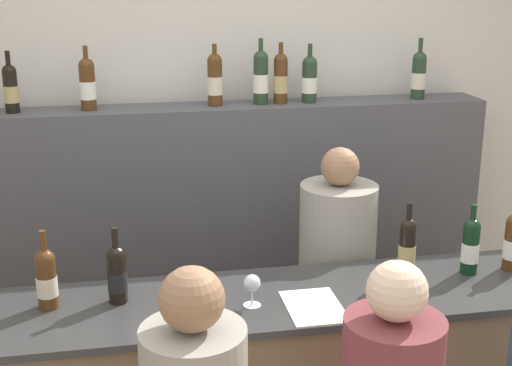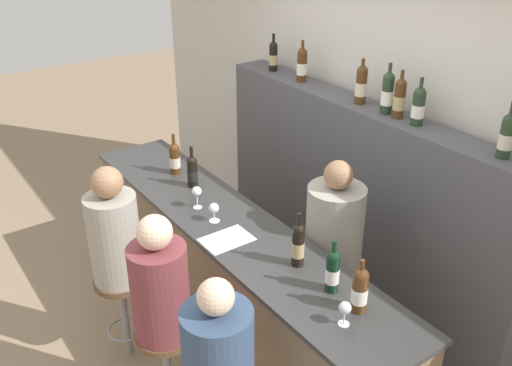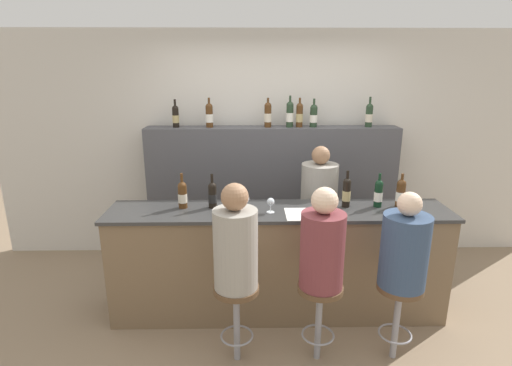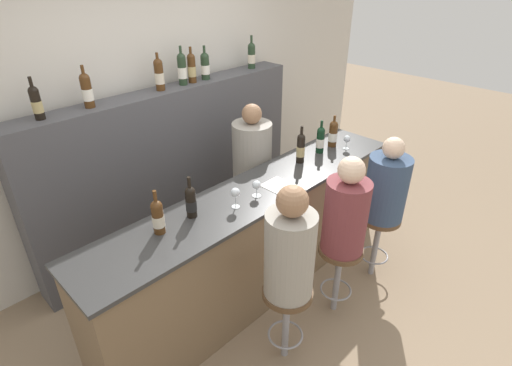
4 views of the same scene
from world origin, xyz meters
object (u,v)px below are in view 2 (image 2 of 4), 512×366
object	(u,v)px
guest_seated_middle	(160,286)
wine_bottle_counter_1	(192,171)
wine_bottle_counter_2	(298,244)
guest_seated_right	(218,354)
bar_stool_left	(122,296)
bartender	(331,273)
wine_bottle_backbar_1	(302,65)
wine_glass_2	(345,309)
wine_bottle_counter_0	(175,158)
bar_stool_middle	(166,351)
wine_bottle_backbar_3	(387,93)
wine_bottle_counter_3	(333,270)
wine_bottle_backbar_6	(507,136)
wine_bottle_backbar_0	(273,56)
wine_glass_0	(197,192)
guest_seated_left	(114,233)
wine_bottle_backbar_5	(418,106)
wine_bottle_counter_4	(360,290)
wine_bottle_backbar_4	(400,98)
wine_bottle_backbar_2	(361,84)
wine_glass_1	(214,209)

from	to	relation	value
guest_seated_middle	wine_bottle_counter_1	bearing A→B (deg)	140.61
wine_bottle_counter_2	guest_seated_right	size ratio (longest dim) A/B	0.45
bar_stool_left	bartender	world-z (taller)	bartender
wine_bottle_backbar_1	wine_glass_2	bearing A→B (deg)	-33.43
wine_bottle_backbar_1	wine_bottle_counter_1	bearing A→B (deg)	-84.11
wine_bottle_counter_0	wine_glass_2	bearing A→B (deg)	-3.84
wine_bottle_counter_1	bar_stool_middle	distance (m)	1.26
bar_stool_left	wine_bottle_counter_1	bearing A→B (deg)	107.62
wine_bottle_backbar_3	wine_bottle_counter_3	bearing A→B (deg)	-56.91
wine_bottle_backbar_6	wine_glass_2	xyz separation A→B (m)	(0.05, -1.19, -0.59)
wine_bottle_counter_3	bar_stool_left	distance (m)	1.55
wine_bottle_backbar_1	wine_bottle_backbar_0	bearing A→B (deg)	180.00
wine_bottle_backbar_3	wine_glass_0	bearing A→B (deg)	-112.00
wine_glass_0	bar_stool_middle	bearing A→B (deg)	-45.27
guest_seated_left	wine_bottle_backbar_5	bearing A→B (deg)	65.25
wine_bottle_counter_2	guest_seated_right	world-z (taller)	guest_seated_right
wine_glass_0	guest_seated_left	bearing A→B (deg)	-96.79
wine_glass_2	bar_stool_left	xyz separation A→B (m)	(-1.47, -0.56, -0.61)
wine_bottle_backbar_3	bar_stool_left	world-z (taller)	wine_bottle_backbar_3
wine_bottle_counter_4	wine_bottle_backbar_5	bearing A→B (deg)	120.60
wine_bottle_counter_1	bar_stool_middle	size ratio (longest dim) A/B	0.48
wine_bottle_backbar_6	guest_seated_right	size ratio (longest dim) A/B	0.45
wine_bottle_backbar_6	wine_bottle_backbar_4	bearing A→B (deg)	-180.00
wine_bottle_counter_0	guest_seated_right	xyz separation A→B (m)	(1.70, -0.69, -0.19)
bar_stool_middle	wine_bottle_counter_3	bearing A→B (deg)	48.73
wine_bottle_counter_1	wine_bottle_backbar_6	size ratio (longest dim) A/B	0.93
guest_seated_middle	wine_bottle_backbar_3	bearing A→B (deg)	92.57
wine_bottle_backbar_0	wine_glass_2	distance (m)	2.54
bar_stool_left	bar_stool_middle	size ratio (longest dim) A/B	1.00
wine_bottle_counter_1	wine_bottle_backbar_4	bearing A→B (deg)	50.44
wine_bottle_backbar_4	wine_bottle_backbar_3	bearing A→B (deg)	180.00
wine_bottle_counter_3	wine_bottle_backbar_0	distance (m)	2.27
wine_bottle_backbar_1	wine_glass_0	size ratio (longest dim) A/B	2.06
wine_glass_0	wine_bottle_counter_0	bearing A→B (deg)	166.57
wine_bottle_counter_3	bartender	distance (m)	0.77
wine_bottle_counter_4	wine_bottle_counter_3	bearing A→B (deg)	180.00
wine_bottle_backbar_3	wine_glass_2	distance (m)	1.62
wine_bottle_backbar_2	wine_bottle_backbar_4	bearing A→B (deg)	-0.00
wine_bottle_counter_3	wine_bottle_backbar_4	size ratio (longest dim) A/B	0.96
wine_glass_2	bartender	world-z (taller)	bartender
wine_bottle_backbar_0	wine_glass_0	bearing A→B (deg)	-57.29
wine_bottle_counter_2	wine_bottle_backbar_0	bearing A→B (deg)	147.35
wine_bottle_counter_0	wine_glass_2	size ratio (longest dim) A/B	2.36
wine_glass_0	bartender	bearing A→B (deg)	37.70
wine_bottle_counter_1	wine_bottle_counter_2	world-z (taller)	wine_bottle_counter_2
wine_bottle_counter_4	guest_seated_right	size ratio (longest dim) A/B	0.41
guest_seated_left	bar_stool_middle	world-z (taller)	guest_seated_left
wine_glass_2	wine_bottle_counter_1	bearing A→B (deg)	175.57
wine_bottle_backbar_2	bar_stool_middle	world-z (taller)	wine_bottle_backbar_2
wine_bottle_counter_4	wine_glass_1	xyz separation A→B (m)	(-1.15, -0.13, -0.04)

